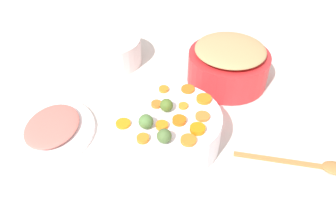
% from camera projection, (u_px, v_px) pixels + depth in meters
% --- Properties ---
extents(tabletop, '(2.40, 2.40, 0.02)m').
position_uv_depth(tabletop, '(180.00, 144.00, 0.89)').
color(tabletop, silver).
rests_on(tabletop, ground).
extents(serving_bowl_carrots, '(0.27, 0.27, 0.10)m').
position_uv_depth(serving_bowl_carrots, '(168.00, 129.00, 0.85)').
color(serving_bowl_carrots, white).
rests_on(serving_bowl_carrots, tabletop).
extents(metal_pot, '(0.25, 0.25, 0.10)m').
position_uv_depth(metal_pot, '(228.00, 68.00, 1.05)').
color(metal_pot, red).
rests_on(metal_pot, tabletop).
extents(stuffing_mound, '(0.22, 0.22, 0.03)m').
position_uv_depth(stuffing_mound, '(230.00, 50.00, 1.01)').
color(stuffing_mound, tan).
rests_on(stuffing_mound, metal_pot).
extents(carrot_slice_0, '(0.05, 0.05, 0.01)m').
position_uv_depth(carrot_slice_0, '(187.00, 89.00, 0.89)').
color(carrot_slice_0, orange).
rests_on(carrot_slice_0, serving_bowl_carrots).
extents(carrot_slice_1, '(0.04, 0.04, 0.01)m').
position_uv_depth(carrot_slice_1, '(177.00, 120.00, 0.80)').
color(carrot_slice_1, orange).
rests_on(carrot_slice_1, serving_bowl_carrots).
extents(carrot_slice_2, '(0.05, 0.05, 0.01)m').
position_uv_depth(carrot_slice_2, '(198.00, 129.00, 0.77)').
color(carrot_slice_2, orange).
rests_on(carrot_slice_2, serving_bowl_carrots).
extents(carrot_slice_3, '(0.04, 0.04, 0.01)m').
position_uv_depth(carrot_slice_3, '(164.00, 89.00, 0.89)').
color(carrot_slice_3, orange).
rests_on(carrot_slice_3, serving_bowl_carrots).
extents(carrot_slice_4, '(0.05, 0.05, 0.01)m').
position_uv_depth(carrot_slice_4, '(123.00, 124.00, 0.79)').
color(carrot_slice_4, orange).
rests_on(carrot_slice_4, serving_bowl_carrots).
extents(carrot_slice_5, '(0.04, 0.04, 0.01)m').
position_uv_depth(carrot_slice_5, '(162.00, 125.00, 0.78)').
color(carrot_slice_5, orange).
rests_on(carrot_slice_5, serving_bowl_carrots).
extents(carrot_slice_6, '(0.05, 0.05, 0.01)m').
position_uv_depth(carrot_slice_6, '(204.00, 99.00, 0.86)').
color(carrot_slice_6, orange).
rests_on(carrot_slice_6, serving_bowl_carrots).
extents(carrot_slice_7, '(0.05, 0.05, 0.01)m').
position_uv_depth(carrot_slice_7, '(189.00, 140.00, 0.75)').
color(carrot_slice_7, orange).
rests_on(carrot_slice_7, serving_bowl_carrots).
extents(carrot_slice_8, '(0.03, 0.03, 0.01)m').
position_uv_depth(carrot_slice_8, '(183.00, 106.00, 0.84)').
color(carrot_slice_8, orange).
rests_on(carrot_slice_8, serving_bowl_carrots).
extents(carrot_slice_9, '(0.03, 0.03, 0.01)m').
position_uv_depth(carrot_slice_9, '(143.00, 139.00, 0.75)').
color(carrot_slice_9, orange).
rests_on(carrot_slice_9, serving_bowl_carrots).
extents(carrot_slice_10, '(0.03, 0.03, 0.01)m').
position_uv_depth(carrot_slice_10, '(157.00, 104.00, 0.84)').
color(carrot_slice_10, orange).
rests_on(carrot_slice_10, serving_bowl_carrots).
extents(carrot_slice_11, '(0.05, 0.05, 0.01)m').
position_uv_depth(carrot_slice_11, '(202.00, 117.00, 0.81)').
color(carrot_slice_11, orange).
rests_on(carrot_slice_11, serving_bowl_carrots).
extents(brussels_sprout_0, '(0.04, 0.04, 0.04)m').
position_uv_depth(brussels_sprout_0, '(146.00, 122.00, 0.77)').
color(brussels_sprout_0, '#527D3E').
rests_on(brussels_sprout_0, serving_bowl_carrots).
extents(brussels_sprout_1, '(0.03, 0.03, 0.03)m').
position_uv_depth(brussels_sprout_1, '(164.00, 136.00, 0.74)').
color(brussels_sprout_1, '#4E6F38').
rests_on(brussels_sprout_1, serving_bowl_carrots).
extents(brussels_sprout_2, '(0.03, 0.03, 0.03)m').
position_uv_depth(brussels_sprout_2, '(166.00, 105.00, 0.82)').
color(brussels_sprout_2, '#51712A').
rests_on(brussels_sprout_2, serving_bowl_carrots).
extents(wooden_spoon, '(0.28, 0.04, 0.01)m').
position_uv_depth(wooden_spoon, '(313.00, 165.00, 0.82)').
color(wooden_spoon, '#AB7940').
rests_on(wooden_spoon, tabletop).
extents(casserole_dish, '(0.23, 0.23, 0.09)m').
position_uv_depth(casserole_dish, '(109.00, 50.00, 1.14)').
color(casserole_dish, white).
rests_on(casserole_dish, tabletop).
extents(ham_plate, '(0.28, 0.28, 0.01)m').
position_uv_depth(ham_plate, '(43.00, 132.00, 0.90)').
color(ham_plate, white).
rests_on(ham_plate, tabletop).
extents(ham_slice_main, '(0.16, 0.19, 0.02)m').
position_uv_depth(ham_slice_main, '(52.00, 126.00, 0.90)').
color(ham_slice_main, '#CE7065').
rests_on(ham_slice_main, ham_plate).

